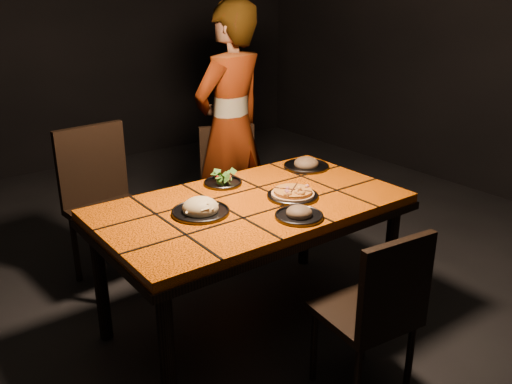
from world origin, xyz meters
TOP-DOWN VIEW (x-y plane):
  - room_shell at (0.00, 0.00)m, footprint 6.04×7.04m
  - dining_table at (0.00, 0.00)m, footprint 1.62×0.92m
  - chair_near at (0.09, -0.82)m, footprint 0.43×0.43m
  - chair_far_left at (-0.43, 0.99)m, footprint 0.49×0.49m
  - chair_far_right at (0.48, 0.91)m, footprint 0.52×0.52m
  - diner at (0.53, 0.97)m, footprint 0.71×0.55m
  - plate_pizza at (0.21, -0.08)m, footprint 0.32×0.32m
  - plate_pasta at (-0.30, 0.02)m, footprint 0.29×0.29m
  - plate_salad at (0.03, 0.31)m, footprint 0.22×0.22m
  - plate_mushroom_a at (0.06, -0.31)m, footprint 0.24×0.24m
  - plate_mushroom_b at (0.61, 0.25)m, footprint 0.28×0.28m

SIDE VIEW (x-z plane):
  - chair_near at x=0.09m, z-range 0.06..0.92m
  - chair_far_right at x=0.48m, z-range 0.06..0.95m
  - chair_far_left at x=-0.43m, z-range 0.07..1.08m
  - dining_table at x=0.00m, z-range 0.30..1.05m
  - plate_pizza at x=0.21m, z-range 0.75..0.79m
  - plate_mushroom_a at x=0.06m, z-range 0.73..0.81m
  - plate_mushroom_b at x=0.61m, z-range 0.73..0.82m
  - plate_pasta at x=-0.30m, z-range 0.73..0.82m
  - plate_salad at x=0.03m, z-range 0.74..0.81m
  - diner at x=0.53m, z-range 0.00..1.74m
  - room_shell at x=0.00m, z-range -0.04..3.04m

